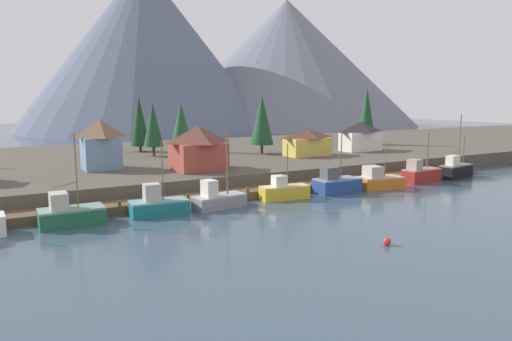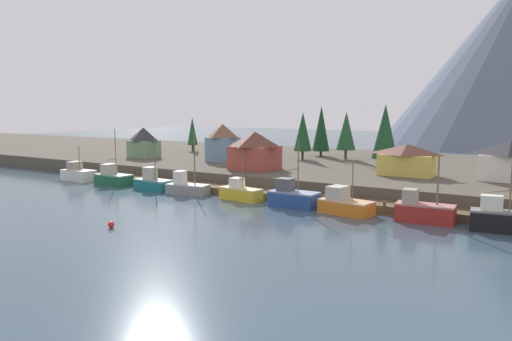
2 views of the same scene
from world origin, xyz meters
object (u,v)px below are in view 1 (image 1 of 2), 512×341
conifer_near_left (366,112)px  conifer_back_left (181,122)px  fishing_boat_teal (158,205)px  house_blue (101,144)px  fishing_boat_yellow (284,191)px  fishing_boat_black (456,170)px  conifer_near_right (153,125)px  house_yellow (307,142)px  conifer_back_right (262,120)px  channel_buoy (387,241)px  house_red (198,147)px  fishing_boat_green (70,214)px  fishing_boat_orange (378,180)px  fishing_boat_red (421,174)px  house_white (361,136)px  fishing_boat_grey (218,199)px  fishing_boat_blue (336,184)px  conifer_mid_right (140,121)px

conifer_near_left → conifer_back_left: bearing=170.7°
fishing_boat_teal → house_blue: 21.41m
fishing_boat_teal → fishing_boat_yellow: 16.51m
fishing_boat_black → conifer_near_right: size_ratio=1.07×
fishing_boat_black → house_yellow: bearing=120.2°
fishing_boat_yellow → conifer_back_right: bearing=72.4°
fishing_boat_teal → channel_buoy: 24.83m
house_red → fishing_boat_green: bearing=-145.5°
fishing_boat_yellow → fishing_boat_black: size_ratio=0.69×
fishing_boat_orange → house_blue: house_blue is taller
fishing_boat_teal → fishing_boat_black: 49.15m
fishing_boat_green → fishing_boat_black: (58.26, -0.03, 0.17)m
channel_buoy → fishing_boat_red: bearing=37.1°
fishing_boat_red → conifer_near_right: (-31.67, 32.07, 6.82)m
conifer_back_left → channel_buoy: conifer_back_left is taller
fishing_boat_red → conifer_back_left: conifer_back_left is taller
fishing_boat_teal → fishing_boat_red: size_ratio=1.07×
house_white → house_red: size_ratio=1.14×
fishing_boat_teal → fishing_boat_grey: (7.12, -0.23, -0.04)m
fishing_boat_black → house_red: bearing=152.8°
conifer_back_right → fishing_boat_green: bearing=-145.2°
fishing_boat_blue → conifer_near_right: conifer_near_right is taller
fishing_boat_blue → conifer_near_left: (32.86, 30.50, 8.46)m
house_white → house_blue: house_blue is taller
fishing_boat_green → channel_buoy: size_ratio=13.25×
fishing_boat_green → conifer_back_left: 45.83m
fishing_boat_grey → house_red: (3.23, 13.63, 4.67)m
fishing_boat_red → house_white: house_white is taller
house_blue → conifer_back_right: conifer_back_right is taller
fishing_boat_blue → conifer_near_right: size_ratio=0.91×
fishing_boat_teal → conifer_near_left: bearing=31.3°
fishing_boat_red → conifer_back_right: (-13.03, 25.88, 7.54)m
fishing_boat_grey → fishing_boat_red: (34.15, 0.33, 0.20)m
house_blue → conifer_near_right: 16.23m
fishing_boat_black → house_red: fishing_boat_black is taller
fishing_boat_orange → conifer_near_right: (-22.55, 32.62, 6.92)m
house_yellow → conifer_near_right: 27.60m
fishing_boat_grey → fishing_boat_black: (42.03, 0.20, 0.29)m
fishing_boat_grey → conifer_near_left: size_ratio=0.72×
fishing_boat_grey → house_white: (40.56, 21.18, 4.37)m
conifer_near_right → conifer_near_left: bearing=-2.0°
conifer_back_left → conifer_back_right: conifer_back_right is taller
conifer_back_left → conifer_mid_right: bearing=153.8°
conifer_back_left → conifer_back_right: (11.53, -11.22, 0.61)m
house_red → channel_buoy: (3.67, -33.88, -5.39)m
fishing_boat_orange → house_blue: 40.27m
conifer_near_right → fishing_boat_red: bearing=-45.4°
house_red → house_blue: 14.14m
fishing_boat_grey → conifer_near_left: (50.59, 30.71, 8.64)m
conifer_back_left → house_blue: bearing=-138.2°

